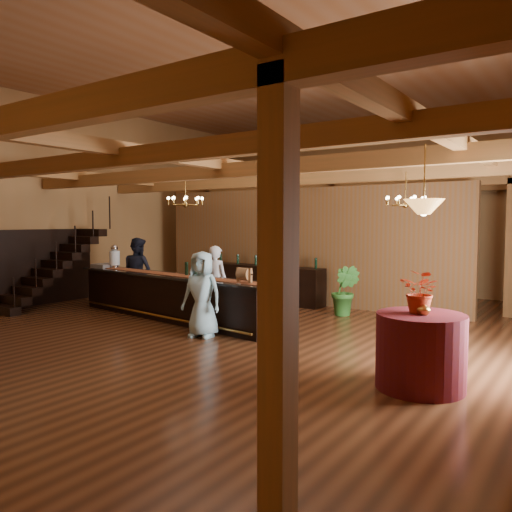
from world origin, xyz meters
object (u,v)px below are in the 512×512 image
Objects in this scene: beverage_dispenser at (115,257)px; round_table at (420,351)px; staff_second at (138,272)px; tasting_bar at (169,296)px; floor_plant at (345,290)px; chandelier_right at (405,200)px; bartender at (216,282)px; chandelier_left at (185,201)px; guest at (202,294)px; raffle_drum at (244,274)px; pendant_lamp at (424,207)px; backbar_shelf at (265,284)px.

beverage_dispenser is 0.52× the size of round_table.
round_table is at bearing -12.21° from beverage_dispenser.
staff_second is (-7.97, 2.27, 0.40)m from round_table.
floor_plant is at bearing 47.02° from tasting_bar.
staff_second is at bearing 164.07° from round_table.
chandelier_right reaches higher than floor_plant.
beverage_dispenser is at bearing 3.33° from bartender.
chandelier_left is 0.45× the size of staff_second.
guest is at bearing -38.70° from chandelier_left.
raffle_drum is 0.90m from guest.
pendant_lamp is (8.30, -1.80, 1.10)m from beverage_dispenser.
raffle_drum is (4.57, -0.63, -0.11)m from beverage_dispenser.
chandelier_right is at bearing 29.31° from tasting_bar.
guest is at bearing 172.18° from pendant_lamp.
chandelier_left is 2.77m from staff_second.
bartender is (-5.32, 2.22, -1.57)m from pendant_lamp.
guest is (1.00, -1.63, -0.01)m from bartender.
chandelier_left is (0.19, 0.36, 2.16)m from tasting_bar.
chandelier_left reaches higher than backbar_shelf.
backbar_shelf is at bearing -127.93° from staff_second.
staff_second is at bearing 164.07° from pendant_lamp.
round_table is at bearing -37.70° from backbar_shelf.
round_table is 0.70× the size of guest.
staff_second is at bearing 165.33° from raffle_drum.
staff_second is (-2.29, -2.52, 0.40)m from backbar_shelf.
beverage_dispenser is 3.05m from bartender.
tasting_bar is at bearing -7.90° from beverage_dispenser.
beverage_dispenser is 4.19m from guest.
chandelier_right is (4.51, 1.60, -0.05)m from chandelier_left.
tasting_bar is at bearing -117.44° from chandelier_left.
pendant_lamp is 8.42m from staff_second.
raffle_drum is at bearing 162.65° from round_table.
backbar_shelf is 4.98m from chandelier_right.
raffle_drum is 4.10m from pendant_lamp.
bartender is (-1.58, 1.05, -0.36)m from raffle_drum.
floor_plant is (1.34, 3.53, -0.22)m from guest.
floor_plant reaches higher than backbar_shelf.
guest reaches higher than backbar_shelf.
chandelier_left is 1.97m from bartender.
tasting_bar is 7.70× the size of chandelier_left.
chandelier_right reaches higher than round_table.
floor_plant is (-1.60, 0.67, -2.03)m from chandelier_right.
floor_plant is at bearing 125.83° from pendant_lamp.
bartender is 1.39× the size of floor_plant.
guest is (-0.58, -0.57, -0.37)m from raffle_drum.
raffle_drum is at bearing -1.15° from tasting_bar.
tasting_bar is 2.45m from raffle_drum.
round_table is 5.77m from bartender.
floor_plant is at bearing -145.66° from bartender.
round_table is at bearing -7.12° from tasting_bar.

